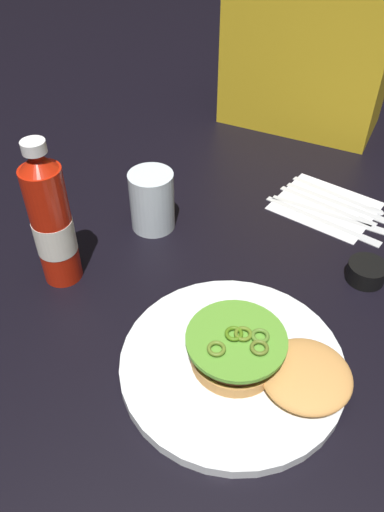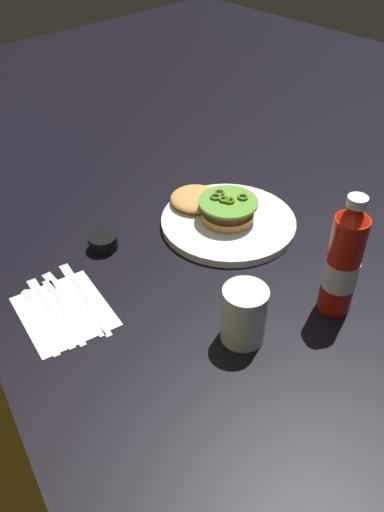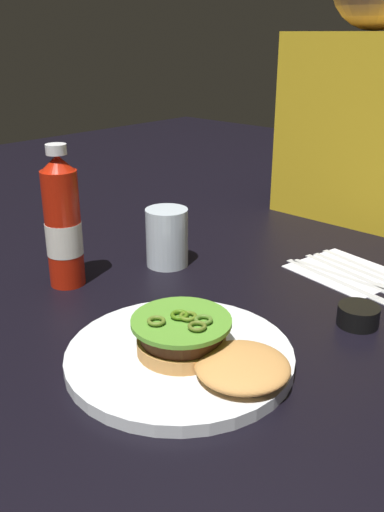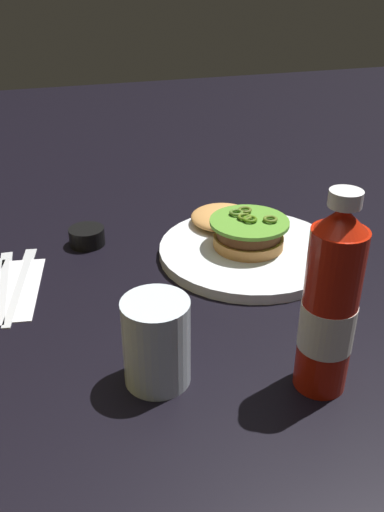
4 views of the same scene
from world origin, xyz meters
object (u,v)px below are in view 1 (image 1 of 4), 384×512
object	(u,v)px
butter_knife	(344,204)
spoon_utensil	(350,199)
napkin	(325,206)
diner_person	(316,1)
burger_sandwich	(261,358)
dinner_plate	(232,364)
condiment_cup	(366,272)
water_glass	(152,201)
steak_knife	(329,222)
ketchup_bottle	(52,223)
fork_utensil	(335,208)
table_knife	(335,214)

from	to	relation	value
butter_knife	spoon_utensil	distance (m)	0.02
napkin	diner_person	size ratio (longest dim) A/B	0.30
burger_sandwich	butter_knife	world-z (taller)	burger_sandwich
dinner_plate	condiment_cup	xyz separation A→B (m)	(0.12, 0.24, 0.01)
water_glass	steak_knife	size ratio (longest dim) A/B	0.48
ketchup_bottle	diner_person	bearing A→B (deg)	75.45
butter_knife	steak_knife	bearing A→B (deg)	-99.35
steak_knife	ketchup_bottle	bearing A→B (deg)	-137.52
ketchup_bottle	spoon_utensil	distance (m)	0.54
ketchup_bottle	condiment_cup	bearing A→B (deg)	25.17
napkin	fork_utensil	bearing A→B (deg)	-13.13
napkin	table_knife	size ratio (longest dim) A/B	0.82
diner_person	spoon_utensil	bearing A→B (deg)	-55.85
spoon_utensil	diner_person	size ratio (longest dim) A/B	0.31
condiment_cup	fork_utensil	bearing A→B (deg)	118.67
burger_sandwich	ketchup_bottle	distance (m)	0.35
diner_person	water_glass	bearing A→B (deg)	-102.43
table_knife	butter_knife	xyz separation A→B (m)	(0.01, 0.04, 0.00)
table_knife	diner_person	xyz separation A→B (m)	(-0.17, 0.33, 0.26)
condiment_cup	table_knife	distance (m)	0.16
ketchup_bottle	diner_person	xyz separation A→B (m)	(0.17, 0.67, 0.16)
butter_knife	spoon_utensil	xyz separation A→B (m)	(0.01, 0.02, -0.00)
burger_sandwich	fork_utensil	bearing A→B (deg)	90.05
napkin	fork_utensil	xyz separation A→B (m)	(0.02, -0.00, 0.00)
water_glass	table_knife	world-z (taller)	water_glass
burger_sandwich	fork_utensil	distance (m)	0.40
fork_utensil	spoon_utensil	bearing A→B (deg)	66.49
steak_knife	water_glass	bearing A→B (deg)	-153.20
dinner_plate	diner_person	xyz separation A→B (m)	(-0.13, 0.71, 0.25)
napkin	table_knife	world-z (taller)	table_knife
steak_knife	burger_sandwich	bearing A→B (deg)	-90.00
burger_sandwich	steak_knife	bearing A→B (deg)	90.00
table_knife	water_glass	bearing A→B (deg)	-149.47
condiment_cup	butter_knife	distance (m)	0.19
butter_knife	diner_person	bearing A→B (deg)	121.42
steak_knife	butter_knife	size ratio (longest dim) A/B	1.08
diner_person	dinner_plate	bearing A→B (deg)	-79.59
water_glass	spoon_utensil	size ratio (longest dim) A/B	0.57
ketchup_bottle	diner_person	distance (m)	0.71
burger_sandwich	condiment_cup	world-z (taller)	burger_sandwich
ketchup_bottle	table_knife	distance (m)	0.49
burger_sandwich	napkin	distance (m)	0.40
water_glass	diner_person	distance (m)	0.55
steak_knife	diner_person	xyz separation A→B (m)	(-0.17, 0.36, 0.26)
water_glass	condiment_cup	size ratio (longest dim) A/B	1.76
napkin	water_glass	bearing A→B (deg)	-143.80
ketchup_bottle	fork_utensil	distance (m)	0.50
water_glass	steak_knife	world-z (taller)	water_glass
table_knife	condiment_cup	bearing A→B (deg)	-59.28
ketchup_bottle	condiment_cup	size ratio (longest dim) A/B	3.93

